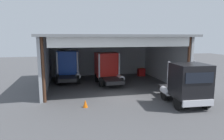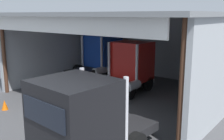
# 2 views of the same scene
# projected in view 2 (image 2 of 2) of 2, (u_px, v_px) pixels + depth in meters

# --- Properties ---
(ground_plane) EXTENTS (80.00, 80.00, 0.00)m
(ground_plane) POSITION_uv_depth(u_px,v_px,m) (67.00, 114.00, 13.91)
(ground_plane) COLOR #4C4C4F
(ground_plane) RESTS_ON ground
(workshop_shed) EXTENTS (13.58, 11.77, 5.30)m
(workshop_shed) POSITION_uv_depth(u_px,v_px,m) (134.00, 37.00, 17.87)
(workshop_shed) COLOR #ADB2B7
(workshop_shed) RESTS_ON ground
(truck_blue_center_bay) EXTENTS (2.65, 4.86, 3.51)m
(truck_blue_center_bay) POSITION_uv_depth(u_px,v_px,m) (100.00, 55.00, 21.96)
(truck_blue_center_bay) COLOR #1E47B7
(truck_blue_center_bay) RESTS_ON ground
(truck_red_right_bay) EXTENTS (2.74, 4.92, 3.37)m
(truck_red_right_bay) POSITION_uv_depth(u_px,v_px,m) (130.00, 66.00, 17.95)
(truck_red_right_bay) COLOR red
(truck_red_right_bay) RESTS_ON ground
(truck_black_yard_outside) EXTENTS (2.61, 5.03, 3.23)m
(truck_black_yard_outside) POSITION_uv_depth(u_px,v_px,m) (82.00, 122.00, 8.75)
(truck_black_yard_outside) COLOR black
(truck_black_yard_outside) RESTS_ON ground
(tool_cart) EXTENTS (0.90, 0.60, 1.00)m
(tool_cart) POSITION_uv_depth(u_px,v_px,m) (219.00, 87.00, 17.38)
(tool_cart) COLOR red
(tool_cart) RESTS_ON ground
(traffic_cone) EXTENTS (0.36, 0.36, 0.56)m
(traffic_cone) POSITION_uv_depth(u_px,v_px,m) (5.00, 105.00, 14.54)
(traffic_cone) COLOR orange
(traffic_cone) RESTS_ON ground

